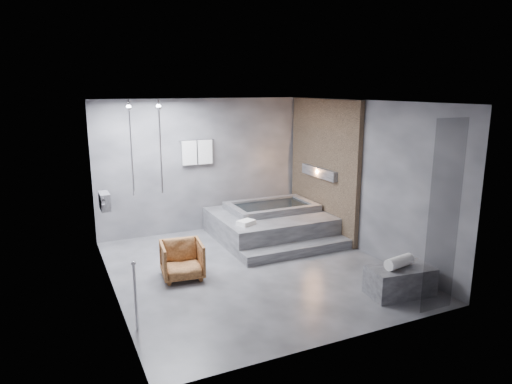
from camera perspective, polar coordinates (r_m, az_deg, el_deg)
name	(u,v)px	position (r m, az deg, el deg)	size (l,w,h in m)	color
room	(267,165)	(7.76, 1.41, 3.41)	(5.00, 5.04, 2.82)	#323235
tub_deck	(269,225)	(9.44, 1.68, -4.10)	(2.20, 2.00, 0.50)	#38383A
tub_step	(298,250)	(8.51, 5.25, -7.23)	(2.20, 0.36, 0.18)	#38383A
concrete_bench	(400,281)	(7.22, 17.53, -10.52)	(0.95, 0.52, 0.43)	#313133
driftwood_chair	(182,260)	(7.52, -9.21, -8.39)	(0.65, 0.66, 0.61)	#4F2B13
rolled_towel	(399,262)	(7.09, 17.47, -8.34)	(0.18, 0.18, 0.49)	white
deck_towel	(246,223)	(8.57, -1.24, -3.84)	(0.31, 0.23, 0.08)	white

